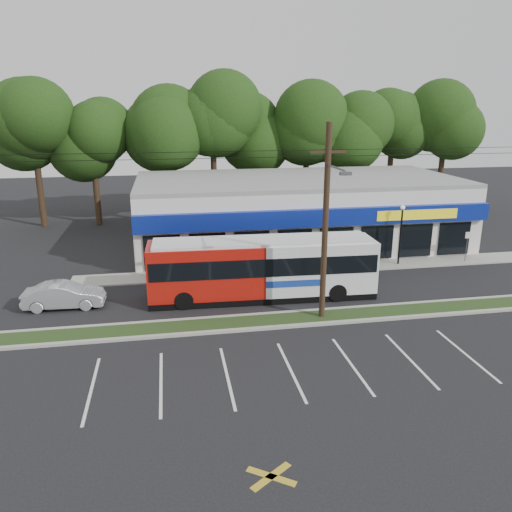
{
  "coord_description": "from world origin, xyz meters",
  "views": [
    {
      "loc": [
        -4.64,
        -22.18,
        10.74
      ],
      "look_at": [
        0.21,
        5.0,
        2.37
      ],
      "focal_mm": 35.0,
      "sensor_mm": 36.0,
      "label": 1
    }
  ],
  "objects_px": {
    "lamp_post": "(401,228)",
    "pedestrian_a": "(374,266)",
    "sign_post": "(467,241)",
    "pedestrian_b": "(322,259)",
    "utility_pole": "(323,218)",
    "metrobus": "(263,267)",
    "car_dark": "(339,261)",
    "car_silver": "(64,295)"
  },
  "relations": [
    {
      "from": "utility_pole",
      "to": "lamp_post",
      "type": "relative_size",
      "value": 11.76
    },
    {
      "from": "lamp_post",
      "to": "pedestrian_b",
      "type": "xyz_separation_m",
      "value": [
        -5.65,
        -0.3,
        -1.83
      ]
    },
    {
      "from": "metrobus",
      "to": "car_silver",
      "type": "distance_m",
      "value": 11.13
    },
    {
      "from": "lamp_post",
      "to": "car_dark",
      "type": "distance_m",
      "value": 4.97
    },
    {
      "from": "metrobus",
      "to": "car_silver",
      "type": "xyz_separation_m",
      "value": [
        -11.06,
        0.38,
        -1.14
      ]
    },
    {
      "from": "lamp_post",
      "to": "metrobus",
      "type": "height_order",
      "value": "lamp_post"
    },
    {
      "from": "lamp_post",
      "to": "sign_post",
      "type": "distance_m",
      "value": 5.13
    },
    {
      "from": "lamp_post",
      "to": "pedestrian_a",
      "type": "bearing_deg",
      "value": -138.25
    },
    {
      "from": "sign_post",
      "to": "pedestrian_b",
      "type": "xyz_separation_m",
      "value": [
        -10.65,
        -0.07,
        -0.71
      ]
    },
    {
      "from": "sign_post",
      "to": "lamp_post",
      "type": "bearing_deg",
      "value": 177.42
    },
    {
      "from": "sign_post",
      "to": "pedestrian_a",
      "type": "xyz_separation_m",
      "value": [
        -7.95,
        -2.41,
        -0.59
      ]
    },
    {
      "from": "car_silver",
      "to": "pedestrian_a",
      "type": "xyz_separation_m",
      "value": [
        18.6,
        1.28,
        0.26
      ]
    },
    {
      "from": "lamp_post",
      "to": "car_dark",
      "type": "relative_size",
      "value": 1.06
    },
    {
      "from": "utility_pole",
      "to": "car_dark",
      "type": "distance_m",
      "value": 9.48
    },
    {
      "from": "sign_post",
      "to": "car_silver",
      "type": "height_order",
      "value": "sign_post"
    },
    {
      "from": "metrobus",
      "to": "pedestrian_b",
      "type": "bearing_deg",
      "value": 41.76
    },
    {
      "from": "metrobus",
      "to": "car_silver",
      "type": "bearing_deg",
      "value": -179.81
    },
    {
      "from": "sign_post",
      "to": "pedestrian_a",
      "type": "bearing_deg",
      "value": -163.13
    },
    {
      "from": "utility_pole",
      "to": "car_dark",
      "type": "relative_size",
      "value": 12.48
    },
    {
      "from": "car_dark",
      "to": "car_silver",
      "type": "distance_m",
      "value": 17.37
    },
    {
      "from": "car_silver",
      "to": "pedestrian_b",
      "type": "relative_size",
      "value": 2.56
    },
    {
      "from": "lamp_post",
      "to": "pedestrian_b",
      "type": "relative_size",
      "value": 2.52
    },
    {
      "from": "car_dark",
      "to": "pedestrian_b",
      "type": "height_order",
      "value": "pedestrian_b"
    },
    {
      "from": "lamp_post",
      "to": "utility_pole",
      "type": "bearing_deg",
      "value": -136.05
    },
    {
      "from": "car_silver",
      "to": "lamp_post",
      "type": "bearing_deg",
      "value": -78.24
    },
    {
      "from": "metrobus",
      "to": "pedestrian_b",
      "type": "xyz_separation_m",
      "value": [
        4.84,
        4.0,
        -1.01
      ]
    },
    {
      "from": "utility_pole",
      "to": "sign_post",
      "type": "bearing_deg",
      "value": 30.15
    },
    {
      "from": "sign_post",
      "to": "car_silver",
      "type": "xyz_separation_m",
      "value": [
        -26.55,
        -3.69,
        -0.85
      ]
    },
    {
      "from": "utility_pole",
      "to": "pedestrian_a",
      "type": "height_order",
      "value": "utility_pole"
    },
    {
      "from": "metrobus",
      "to": "car_dark",
      "type": "xyz_separation_m",
      "value": [
        5.97,
        3.79,
        -1.17
      ]
    },
    {
      "from": "lamp_post",
      "to": "pedestrian_b",
      "type": "height_order",
      "value": "lamp_post"
    },
    {
      "from": "sign_post",
      "to": "car_silver",
      "type": "bearing_deg",
      "value": -172.08
    },
    {
      "from": "utility_pole",
      "to": "car_silver",
      "type": "bearing_deg",
      "value": 163.54
    },
    {
      "from": "pedestrian_a",
      "to": "car_dark",
      "type": "bearing_deg",
      "value": -66.78
    },
    {
      "from": "metrobus",
      "to": "lamp_post",
      "type": "bearing_deg",
      "value": 24.46
    },
    {
      "from": "utility_pole",
      "to": "sign_post",
      "type": "xyz_separation_m",
      "value": [
        13.17,
        7.65,
        -3.86
      ]
    },
    {
      "from": "lamp_post",
      "to": "metrobus",
      "type": "relative_size",
      "value": 0.33
    },
    {
      "from": "utility_pole",
      "to": "metrobus",
      "type": "height_order",
      "value": "utility_pole"
    },
    {
      "from": "car_silver",
      "to": "pedestrian_a",
      "type": "distance_m",
      "value": 18.64
    },
    {
      "from": "car_silver",
      "to": "pedestrian_b",
      "type": "xyz_separation_m",
      "value": [
        15.9,
        3.62,
        0.13
      ]
    },
    {
      "from": "metrobus",
      "to": "sign_post",
      "type": "bearing_deg",
      "value": 16.91
    },
    {
      "from": "utility_pole",
      "to": "pedestrian_b",
      "type": "xyz_separation_m",
      "value": [
        2.51,
        7.57,
        -4.57
      ]
    }
  ]
}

